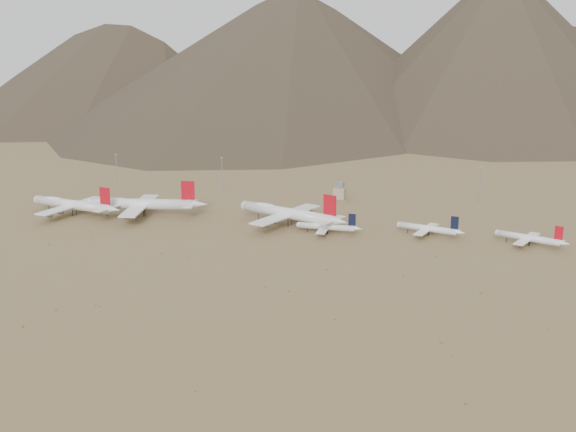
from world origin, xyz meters
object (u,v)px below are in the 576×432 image
(narrowbody_a, at_px, (328,227))
(control_tower, at_px, (339,191))
(widebody_west, at_px, (73,204))
(narrowbody_b, at_px, (429,229))
(widebody_east, at_px, (288,213))
(widebody_centre, at_px, (142,204))

(narrowbody_a, relative_size, control_tower, 3.37)
(widebody_west, xyz_separation_m, narrowbody_b, (228.98, 14.03, -2.89))
(narrowbody_b, distance_m, control_tower, 108.55)
(widebody_east, xyz_separation_m, control_tower, (14.95, 82.55, -2.85))
(widebody_east, distance_m, control_tower, 83.94)
(control_tower, bearing_deg, widebody_centre, -143.03)
(widebody_west, height_order, widebody_east, widebody_east)
(widebody_centre, height_order, widebody_east, widebody_centre)
(widebody_centre, bearing_deg, narrowbody_b, -10.92)
(widebody_east, relative_size, narrowbody_b, 1.85)
(widebody_centre, bearing_deg, narrowbody_a, -15.77)
(widebody_west, relative_size, widebody_east, 0.94)
(narrowbody_a, bearing_deg, widebody_centre, 175.94)
(widebody_west, distance_m, narrowbody_a, 170.59)
(widebody_east, xyz_separation_m, narrowbody_b, (86.17, 0.64, -3.67))
(widebody_east, bearing_deg, narrowbody_b, 20.27)
(widebody_centre, xyz_separation_m, widebody_east, (98.23, 2.63, -0.05))
(widebody_west, distance_m, narrowbody_b, 229.43)
(widebody_west, height_order, narrowbody_a, widebody_west)
(widebody_west, relative_size, narrowbody_b, 1.73)
(widebody_west, relative_size, widebody_centre, 0.90)
(control_tower, bearing_deg, narrowbody_b, -48.99)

